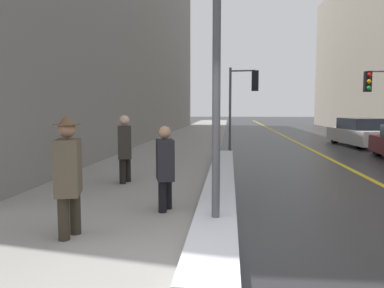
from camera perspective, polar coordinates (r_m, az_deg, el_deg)
ground_plane at (r=4.31m, az=-0.03°, el=-19.29°), size 160.00×160.00×0.00m
sidewalk_slab at (r=19.13m, az=-1.47°, el=0.03°), size 4.00×80.00×0.01m
road_centre_stripe at (r=19.32m, az=16.47°, el=-0.15°), size 0.16×80.00×0.00m
snow_bank_curb at (r=8.98m, az=4.37°, el=-5.57°), size 0.64×11.18×0.19m
building_facade_left at (r=25.85m, az=-11.79°, el=19.90°), size 6.00×36.00×16.63m
lamp_post at (r=5.64m, az=3.81°, el=19.30°), size 0.28×0.28×5.33m
traffic_light_near at (r=17.05m, az=8.18°, el=8.12°), size 1.31×0.33×3.63m
traffic_light_far at (r=18.61m, az=26.30°, el=7.29°), size 1.31×0.42×3.59m
pedestrian_in_fedora at (r=5.44m, az=-18.35°, el=-3.92°), size 0.44×0.59×1.73m
pedestrian_with_shoulder_bag at (r=6.55m, az=-4.14°, el=-3.11°), size 0.40×0.72×1.50m
pedestrian_trailing at (r=9.13m, az=-10.21°, el=-0.27°), size 0.44×0.60×1.64m
parked_car_white at (r=19.97m, az=24.31°, el=1.55°), size 2.10×4.69×1.34m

